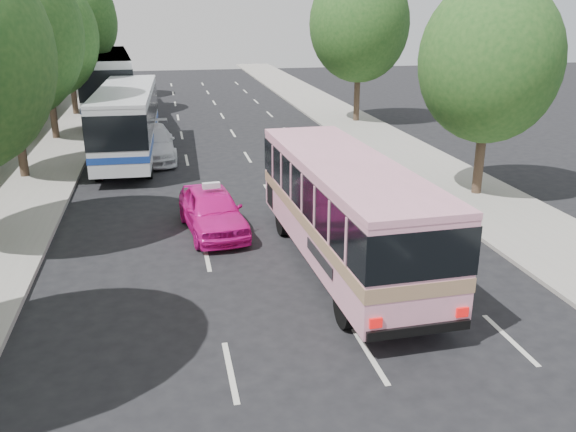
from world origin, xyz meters
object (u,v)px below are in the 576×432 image
object	(u,v)px
pink_bus	(345,202)
pink_taxi	(212,210)
white_pickup	(151,143)
tour_coach_front	(127,116)
tour_coach_rear	(106,79)

from	to	relation	value
pink_bus	pink_taxi	world-z (taller)	pink_bus
white_pickup	tour_coach_front	xyz separation A→B (m)	(-1.01, 0.42, 1.23)
pink_taxi	white_pickup	size ratio (longest dim) A/B	0.80
pink_bus	tour_coach_front	distance (m)	15.73
pink_taxi	pink_bus	bearing A→B (deg)	-53.71
pink_bus	tour_coach_rear	distance (m)	27.78
pink_bus	tour_coach_rear	world-z (taller)	tour_coach_rear
pink_taxi	tour_coach_rear	bearing A→B (deg)	94.82
pink_taxi	white_pickup	xyz separation A→B (m)	(-1.96, 10.48, 0.05)
pink_taxi	tour_coach_front	bearing A→B (deg)	98.36
tour_coach_rear	pink_taxi	bearing A→B (deg)	-82.79
white_pickup	tour_coach_front	size ratio (longest dim) A/B	0.48
pink_bus	white_pickup	distance (m)	15.00
white_pickup	tour_coach_rear	world-z (taller)	tour_coach_rear
tour_coach_rear	white_pickup	bearing A→B (deg)	-81.90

